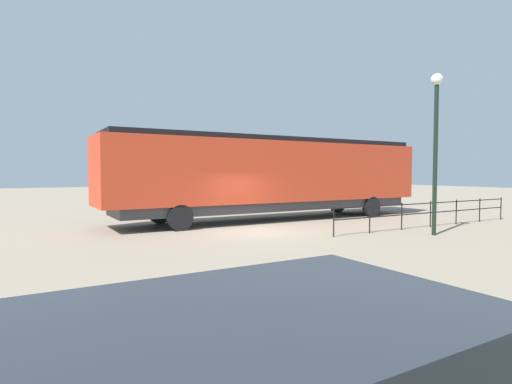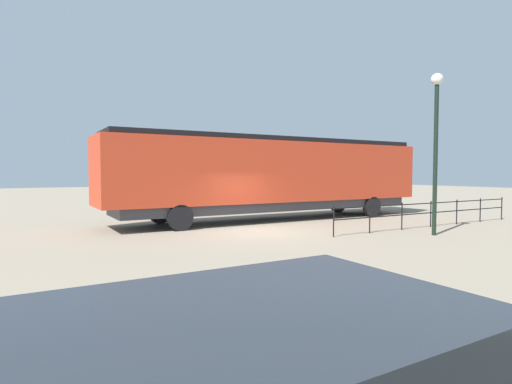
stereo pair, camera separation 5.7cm
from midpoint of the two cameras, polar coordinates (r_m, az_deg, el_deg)
The scene contains 4 objects.
ground_plane at distance 16.85m, azimuth 0.36°, elevation -5.58°, with size 120.00×120.00×0.00m, color gray.
locomotive at distance 21.33m, azimuth 3.73°, elevation 2.51°, with size 3.09×17.41×4.21m.
lamp_post at distance 17.34m, azimuth 23.75°, elevation 8.05°, with size 0.45×0.45×6.23m.
platform_fence at distance 19.87m, azimuth 23.12°, elevation -2.33°, with size 0.05×11.39×1.17m.
Camera 1 is at (14.31, -8.56, 2.43)m, focal length 28.64 mm.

